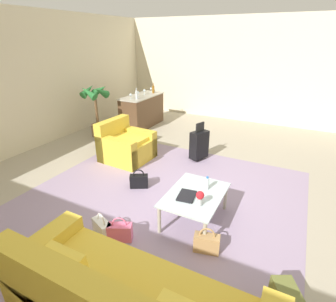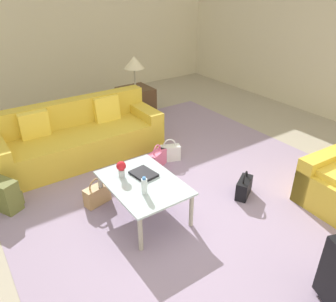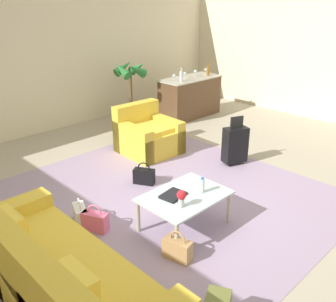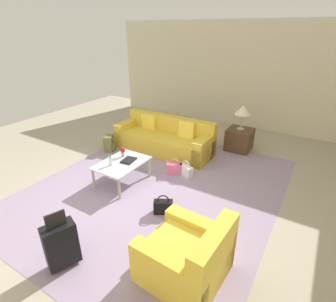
{
  "view_description": "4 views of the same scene",
  "coord_description": "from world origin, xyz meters",
  "px_view_note": "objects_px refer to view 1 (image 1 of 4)",
  "views": [
    {
      "loc": [
        -3.39,
        -1.6,
        2.49
      ],
      "look_at": [
        -0.34,
        -0.04,
        1.0
      ],
      "focal_mm": 28.0,
      "sensor_mm": 36.0,
      "label": 1
    },
    {
      "loc": [
        2.28,
        -2.02,
        2.49
      ],
      "look_at": [
        -0.49,
        -0.1,
        0.68
      ],
      "focal_mm": 35.0,
      "sensor_mm": 36.0,
      "label": 2
    },
    {
      "loc": [
        -3.33,
        -3.19,
        2.7
      ],
      "look_at": [
        -0.6,
        -0.41,
        1.06
      ],
      "focal_mm": 40.0,
      "sensor_mm": 36.0,
      "label": 3
    },
    {
      "loc": [
        3.03,
        2.67,
        2.84
      ],
      "look_at": [
        -0.92,
        0.25,
        0.67
      ],
      "focal_mm": 28.0,
      "sensor_mm": 36.0,
      "label": 4
    }
  ],
  "objects_px": {
    "wine_glass_left_of_centre": "(138,93)",
    "wine_glass_rightmost": "(151,89)",
    "armchair": "(125,146)",
    "potted_palm": "(96,107)",
    "coffee_table_book": "(187,196)",
    "wine_bottle_clear": "(137,95)",
    "wine_glass_leftmost": "(131,95)",
    "handbag_tan": "(207,243)",
    "suitcase_black": "(199,144)",
    "water_bottle": "(207,183)",
    "bar_console": "(142,110)",
    "wine_bottle_amber": "(153,89)",
    "handbag_pink": "(120,232)",
    "coffee_table": "(195,197)",
    "handbag_black": "(139,181)",
    "handbag_white": "(102,228)",
    "wine_glass_right_of_centre": "(144,91)"
  },
  "relations": [
    {
      "from": "wine_glass_left_of_centre",
      "to": "wine_glass_rightmost",
      "type": "xyz_separation_m",
      "value": [
        0.71,
        -0.02,
        0.0
      ]
    },
    {
      "from": "armchair",
      "to": "potted_palm",
      "type": "distance_m",
      "value": 1.84
    },
    {
      "from": "coffee_table_book",
      "to": "wine_bottle_clear",
      "type": "bearing_deg",
      "value": 34.39
    },
    {
      "from": "wine_glass_leftmost",
      "to": "handbag_tan",
      "type": "bearing_deg",
      "value": -134.97
    },
    {
      "from": "suitcase_black",
      "to": "potted_palm",
      "type": "distance_m",
      "value": 3.04
    },
    {
      "from": "water_bottle",
      "to": "coffee_table_book",
      "type": "distance_m",
      "value": 0.38
    },
    {
      "from": "wine_glass_leftmost",
      "to": "suitcase_black",
      "type": "xyz_separation_m",
      "value": [
        -0.97,
        -2.41,
        -0.67
      ]
    },
    {
      "from": "bar_console",
      "to": "wine_glass_leftmost",
      "type": "relative_size",
      "value": 10.07
    },
    {
      "from": "wine_bottle_amber",
      "to": "handbag_pink",
      "type": "distance_m",
      "value": 5.38
    },
    {
      "from": "coffee_table",
      "to": "potted_palm",
      "type": "bearing_deg",
      "value": 59.26
    },
    {
      "from": "wine_bottle_amber",
      "to": "armchair",
      "type": "bearing_deg",
      "value": -163.27
    },
    {
      "from": "water_bottle",
      "to": "wine_glass_left_of_centre",
      "type": "xyz_separation_m",
      "value": [
        3.12,
        3.21,
        0.48
      ]
    },
    {
      "from": "armchair",
      "to": "wine_glass_left_of_centre",
      "type": "height_order",
      "value": "wine_glass_left_of_centre"
    },
    {
      "from": "armchair",
      "to": "suitcase_black",
      "type": "distance_m",
      "value": 1.63
    },
    {
      "from": "water_bottle",
      "to": "coffee_table_book",
      "type": "relative_size",
      "value": 0.69
    },
    {
      "from": "armchair",
      "to": "potted_palm",
      "type": "bearing_deg",
      "value": 59.62
    },
    {
      "from": "coffee_table",
      "to": "wine_bottle_clear",
      "type": "xyz_separation_m",
      "value": [
        3.05,
        2.97,
        0.64
      ]
    },
    {
      "from": "handbag_black",
      "to": "wine_glass_left_of_centre",
      "type": "bearing_deg",
      "value": 32.81
    },
    {
      "from": "wine_bottle_clear",
      "to": "handbag_tan",
      "type": "height_order",
      "value": "wine_bottle_clear"
    },
    {
      "from": "water_bottle",
      "to": "wine_glass_leftmost",
      "type": "xyz_separation_m",
      "value": [
        2.77,
        3.21,
        0.48
      ]
    },
    {
      "from": "wine_bottle_clear",
      "to": "handbag_tan",
      "type": "xyz_separation_m",
      "value": [
        -3.56,
        -3.34,
        -0.91
      ]
    },
    {
      "from": "bar_console",
      "to": "handbag_tan",
      "type": "height_order",
      "value": "bar_console"
    },
    {
      "from": "wine_glass_leftmost",
      "to": "wine_bottle_clear",
      "type": "bearing_deg",
      "value": -58.81
    },
    {
      "from": "coffee_table_book",
      "to": "wine_glass_leftmost",
      "type": "distance_m",
      "value": 4.36
    },
    {
      "from": "handbag_pink",
      "to": "wine_glass_leftmost",
      "type": "bearing_deg",
      "value": 32.12
    },
    {
      "from": "wine_bottle_amber",
      "to": "handbag_white",
      "type": "distance_m",
      "value": 5.33
    },
    {
      "from": "armchair",
      "to": "wine_bottle_amber",
      "type": "distance_m",
      "value": 2.88
    },
    {
      "from": "wine_bottle_amber",
      "to": "handbag_tan",
      "type": "relative_size",
      "value": 0.84
    },
    {
      "from": "coffee_table_book",
      "to": "wine_glass_leftmost",
      "type": "bearing_deg",
      "value": 36.46
    },
    {
      "from": "coffee_table",
      "to": "wine_bottle_amber",
      "type": "height_order",
      "value": "wine_bottle_amber"
    },
    {
      "from": "wine_glass_rightmost",
      "to": "wine_bottle_clear",
      "type": "height_order",
      "value": "wine_bottle_clear"
    },
    {
      "from": "wine_glass_left_of_centre",
      "to": "handbag_tan",
      "type": "distance_m",
      "value": 5.25
    },
    {
      "from": "wine_glass_left_of_centre",
      "to": "handbag_black",
      "type": "height_order",
      "value": "wine_glass_left_of_centre"
    },
    {
      "from": "wine_glass_rightmost",
      "to": "suitcase_black",
      "type": "distance_m",
      "value": 3.2
    },
    {
      "from": "wine_bottle_amber",
      "to": "coffee_table_book",
      "type": "bearing_deg",
      "value": -144.73
    },
    {
      "from": "coffee_table",
      "to": "handbag_black",
      "type": "relative_size",
      "value": 2.93
    },
    {
      "from": "bar_console",
      "to": "wine_glass_left_of_centre",
      "type": "bearing_deg",
      "value": 177.41
    },
    {
      "from": "wine_bottle_clear",
      "to": "wine_bottle_amber",
      "type": "relative_size",
      "value": 1.0
    },
    {
      "from": "wine_glass_leftmost",
      "to": "wine_glass_right_of_centre",
      "type": "distance_m",
      "value": 0.71
    },
    {
      "from": "coffee_table",
      "to": "wine_glass_rightmost",
      "type": "height_order",
      "value": "wine_glass_rightmost"
    },
    {
      "from": "wine_bottle_clear",
      "to": "potted_palm",
      "type": "bearing_deg",
      "value": 139.54
    },
    {
      "from": "wine_bottle_clear",
      "to": "suitcase_black",
      "type": "height_order",
      "value": "wine_bottle_clear"
    },
    {
      "from": "wine_bottle_clear",
      "to": "handbag_pink",
      "type": "bearing_deg",
      "value": -149.9
    },
    {
      "from": "suitcase_black",
      "to": "handbag_pink",
      "type": "bearing_deg",
      "value": 179.56
    },
    {
      "from": "wine_glass_left_of_centre",
      "to": "wine_bottle_clear",
      "type": "xyz_separation_m",
      "value": [
        -0.27,
        -0.13,
        0.01
      ]
    },
    {
      "from": "handbag_black",
      "to": "wine_bottle_clear",
      "type": "bearing_deg",
      "value": 33.42
    },
    {
      "from": "coffee_table",
      "to": "handbag_white",
      "type": "xyz_separation_m",
      "value": [
        -0.88,
        0.98,
        -0.27
      ]
    },
    {
      "from": "wine_bottle_amber",
      "to": "handbag_black",
      "type": "distance_m",
      "value": 4.07
    },
    {
      "from": "armchair",
      "to": "handbag_tan",
      "type": "bearing_deg",
      "value": -125.45
    },
    {
      "from": "handbag_black",
      "to": "wine_glass_right_of_centre",
      "type": "bearing_deg",
      "value": 29.89
    }
  ]
}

